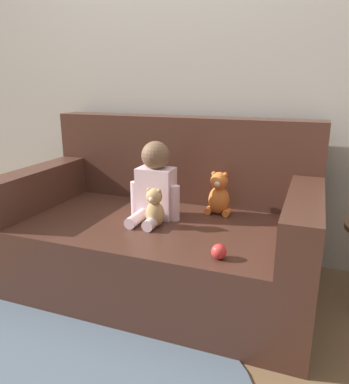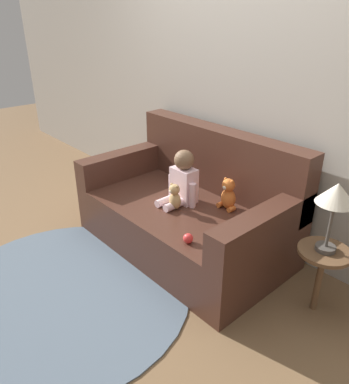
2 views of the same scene
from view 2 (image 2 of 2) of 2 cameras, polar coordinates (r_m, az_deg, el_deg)
name	(u,v)px [view 2 (image 2 of 2)]	position (r m, az deg, el deg)	size (l,w,h in m)	color
ground_plane	(183,245)	(3.12, 1.30, -8.14)	(12.00, 12.00, 0.00)	brown
wall_back	(238,75)	(3.03, 9.69, 17.10)	(8.00, 0.05, 2.60)	#ADA89E
couch	(190,210)	(3.00, 2.34, -2.75)	(1.65, 0.95, 0.91)	#47281E
person_baby	(182,180)	(2.86, 1.21, 1.80)	(0.29, 0.31, 0.42)	silver
teddy_bear_brown	(175,197)	(2.78, 0.03, -0.74)	(0.10, 0.09, 0.21)	tan
plush_toy_side	(228,195)	(2.81, 8.18, -0.40)	(0.14, 0.11, 0.24)	orange
toy_ball	(188,238)	(2.41, 2.09, -7.07)	(0.07, 0.07, 0.07)	red
floor_rug	(63,293)	(2.76, -16.64, -14.50)	(1.74, 1.74, 0.01)	slate
side_table	(331,219)	(2.33, 22.80, -3.81)	(0.32, 0.32, 0.89)	brown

